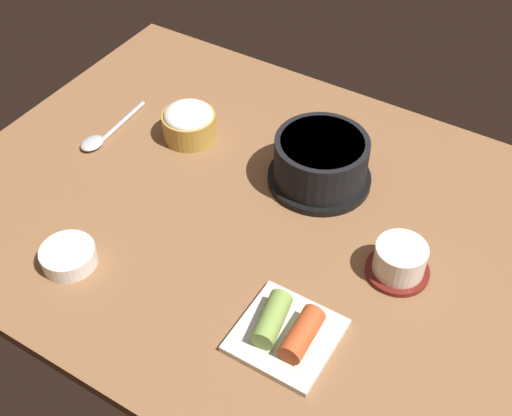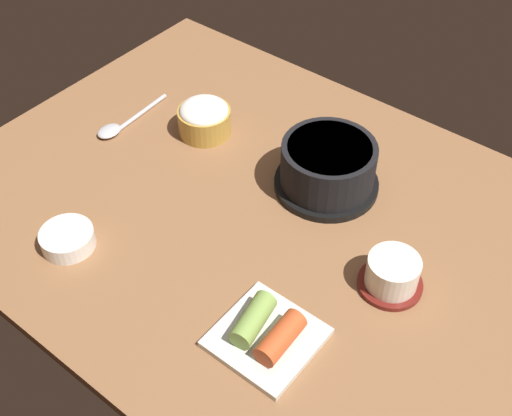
# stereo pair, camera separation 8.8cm
# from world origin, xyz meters

# --- Properties ---
(dining_table) EXTENTS (1.00, 0.76, 0.02)m
(dining_table) POSITION_xyz_m (0.00, 0.00, 0.01)
(dining_table) COLOR brown
(dining_table) RESTS_ON ground
(stone_pot) EXTENTS (0.17, 0.17, 0.09)m
(stone_pot) POSITION_xyz_m (0.06, 0.12, 0.06)
(stone_pot) COLOR black
(stone_pot) RESTS_ON dining_table
(rice_bowl) EXTENTS (0.10, 0.10, 0.07)m
(rice_bowl) POSITION_xyz_m (-0.19, 0.10, 0.05)
(rice_bowl) COLOR #B78C38
(rice_bowl) RESTS_ON dining_table
(tea_cup_with_saucer) EXTENTS (0.09, 0.09, 0.06)m
(tea_cup_with_saucer) POSITION_xyz_m (0.25, -0.00, 0.05)
(tea_cup_with_saucer) COLOR maroon
(tea_cup_with_saucer) RESTS_ON dining_table
(kimchi_plate) EXTENTS (0.13, 0.13, 0.04)m
(kimchi_plate) POSITION_xyz_m (0.17, -0.18, 0.04)
(kimchi_plate) COLOR silver
(kimchi_plate) RESTS_ON dining_table
(side_bowl_near) EXTENTS (0.08, 0.08, 0.03)m
(side_bowl_near) POSITION_xyz_m (-0.17, -0.24, 0.04)
(side_bowl_near) COLOR white
(side_bowl_near) RESTS_ON dining_table
(spoon) EXTENTS (0.04, 0.17, 0.01)m
(spoon) POSITION_xyz_m (-0.32, 0.01, 0.03)
(spoon) COLOR #B7B7BC
(spoon) RESTS_ON dining_table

